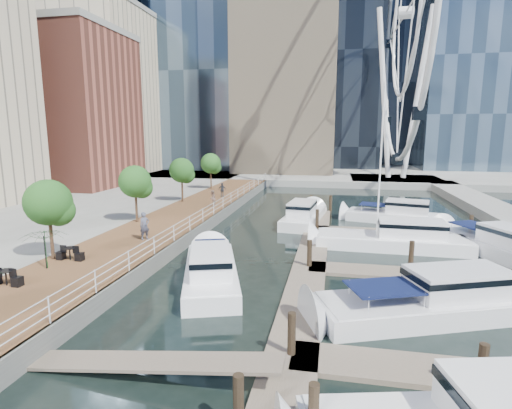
{
  "coord_description": "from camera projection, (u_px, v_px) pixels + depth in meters",
  "views": [
    {
      "loc": [
        4.33,
        -15.35,
        8.13
      ],
      "look_at": [
        -1.23,
        12.74,
        3.0
      ],
      "focal_mm": 28.0,
      "sensor_mm": 36.0,
      "label": 1
    }
  ],
  "objects": [
    {
      "name": "moored_yachts",
      "position": [
        383.0,
        253.0,
        27.55
      ],
      "size": [
        24.01,
        33.99,
        11.5
      ],
      "color": "white",
      "rests_on": "ground"
    },
    {
      "name": "pier",
      "position": [
        395.0,
        181.0,
        64.53
      ],
      "size": [
        14.0,
        12.0,
        1.0
      ],
      "primitive_type": "cube",
      "color": "gray",
      "rests_on": "ground"
    },
    {
      "name": "pedestrian_mid",
      "position": [
        212.0,
        198.0,
        39.18
      ],
      "size": [
        0.71,
        0.86,
        1.62
      ],
      "primitive_type": "imported",
      "rotation": [
        0.0,
        0.0,
        -1.7
      ],
      "color": "#83665A",
      "rests_on": "boardwalk"
    },
    {
      "name": "pedestrian_far",
      "position": [
        222.0,
        190.0,
        45.19
      ],
      "size": [
        0.96,
        0.45,
        1.61
      ],
      "primitive_type": "imported",
      "rotation": [
        0.0,
        0.0,
        3.08
      ],
      "color": "#383C46",
      "rests_on": "boardwalk"
    },
    {
      "name": "floating_docks",
      "position": [
        391.0,
        256.0,
        25.11
      ],
      "size": [
        16.0,
        34.0,
        2.6
      ],
      "color": "#6D6051",
      "rests_on": "ground"
    },
    {
      "name": "boardwalk",
      "position": [
        170.0,
        226.0,
        33.2
      ],
      "size": [
        6.0,
        60.0,
        1.0
      ],
      "primitive_type": "cube",
      "color": "brown",
      "rests_on": "ground"
    },
    {
      "name": "midrise_condos",
      "position": [
        11.0,
        88.0,
        47.03
      ],
      "size": [
        19.0,
        67.0,
        28.0
      ],
      "color": "#BCAD8E",
      "rests_on": "ground"
    },
    {
      "name": "railing",
      "position": [
        203.0,
        215.0,
        32.46
      ],
      "size": [
        0.1,
        60.0,
        1.05
      ],
      "primitive_type": null,
      "color": "white",
      "rests_on": "boardwalk"
    },
    {
      "name": "seawall",
      "position": [
        204.0,
        228.0,
        32.62
      ],
      "size": [
        0.25,
        60.0,
        1.0
      ],
      "primitive_type": "cube",
      "color": "#595954",
      "rests_on": "ground"
    },
    {
      "name": "land_far",
      "position": [
        320.0,
        160.0,
        115.48
      ],
      "size": [
        200.0,
        114.0,
        1.0
      ],
      "primitive_type": "cube",
      "color": "gray",
      "rests_on": "ground"
    },
    {
      "name": "yacht_foreground",
      "position": [
        431.0,
        316.0,
        17.95
      ],
      "size": [
        11.77,
        7.01,
        2.15
      ],
      "primitive_type": null,
      "rotation": [
        0.0,
        0.0,
        1.94
      ],
      "color": "silver",
      "rests_on": "ground"
    },
    {
      "name": "ferris_wheel",
      "position": [
        406.0,
        13.0,
        60.04
      ],
      "size": [
        5.8,
        45.6,
        47.8
      ],
      "color": "white",
      "rests_on": "ground"
    },
    {
      "name": "pedestrian_near",
      "position": [
        145.0,
        226.0,
        26.96
      ],
      "size": [
        0.77,
        0.82,
        1.89
      ],
      "primitive_type": "imported",
      "rotation": [
        0.0,
        0.0,
        0.94
      ],
      "color": "#494D61",
      "rests_on": "boardwalk"
    },
    {
      "name": "street_trees",
      "position": [
        135.0,
        182.0,
        32.02
      ],
      "size": [
        2.6,
        42.6,
        4.6
      ],
      "color": "#3F2B1C",
      "rests_on": "ground"
    },
    {
      "name": "ground",
      "position": [
        227.0,
        326.0,
        17.08
      ],
      "size": [
        520.0,
        520.0,
        0.0
      ],
      "primitive_type": "plane",
      "color": "black",
      "rests_on": "ground"
    }
  ]
}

